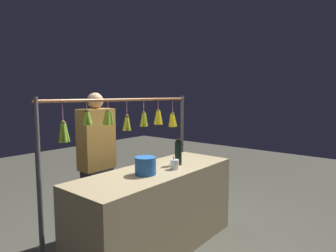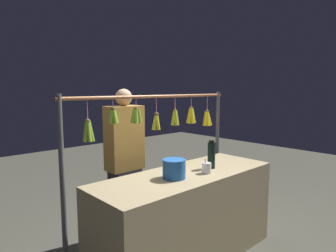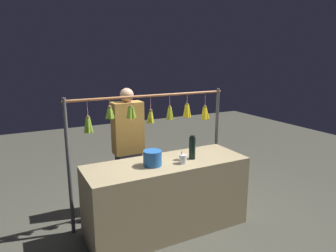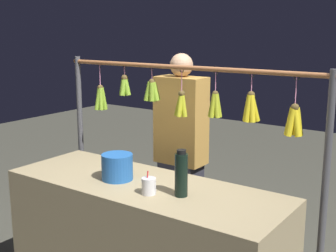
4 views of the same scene
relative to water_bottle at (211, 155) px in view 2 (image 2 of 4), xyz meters
The scene contains 6 objects.
market_counter 0.65m from the water_bottle, ahead, with size 1.89×0.67×0.85m, color tan.
display_rack 0.59m from the water_bottle, 57.63° to the right, with size 2.10×0.12×1.61m.
water_bottle is the anchor object (origin of this frame).
blue_bucket 0.51m from the water_bottle, ahead, with size 0.21×0.21×0.17m, color #245EAE.
drink_cup 0.21m from the water_bottle, 26.00° to the left, with size 0.09×0.09×0.14m.
vendor_person 0.94m from the water_bottle, 56.08° to the right, with size 0.39×0.21×1.64m.
Camera 2 is at (2.01, 1.91, 1.65)m, focal length 32.14 mm.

